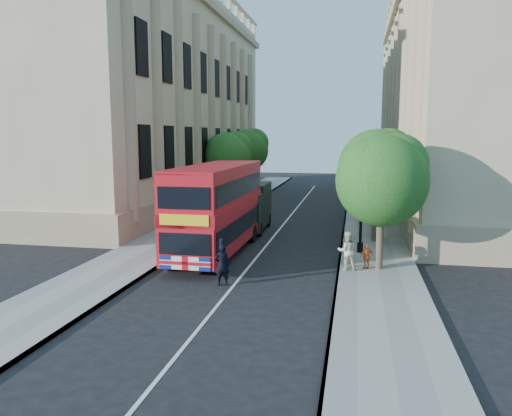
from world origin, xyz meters
The scene contains 17 objects.
ground centered at (0.00, 0.00, 0.00)m, with size 120.00×120.00×0.00m, color black.
pavement_right centered at (5.75, 10.00, 0.06)m, with size 3.50×80.00×0.12m, color gray.
pavement_left centered at (-5.75, 10.00, 0.06)m, with size 3.50×80.00×0.12m, color gray.
building_right centered at (13.80, 24.00, 9.00)m, with size 12.00×38.00×18.00m, color tan.
building_left centered at (-13.80, 24.00, 9.00)m, with size 12.00×38.00×18.00m, color tan.
tree_right_near centered at (5.84, 3.03, 4.25)m, with size 4.00×4.00×6.08m.
tree_right_mid centered at (5.84, 9.03, 4.45)m, with size 4.20×4.20×6.37m.
tree_right_far centered at (5.84, 15.03, 4.31)m, with size 4.00×4.00×6.15m.
tree_left_far centered at (-5.96, 22.03, 4.44)m, with size 4.00×4.00×6.30m.
tree_left_back centered at (-5.96, 30.03, 4.71)m, with size 4.20×4.20×6.65m.
lamp_post centered at (5.00, 6.00, 2.51)m, with size 0.32×0.32×5.16m.
double_decker_bus centered at (-2.07, 4.64, 2.44)m, with size 2.66×9.60×4.42m.
box_van centered at (-1.80, 11.06, 1.44)m, with size 2.22×5.19×2.94m.
police_constable centered at (-0.46, -0.41, 0.84)m, with size 0.61×0.40×1.68m, color black.
woman_pedestrian centered at (4.40, 2.50, 0.97)m, with size 0.83×0.65×1.71m, color silver.
child_a centered at (5.26, 2.81, 0.69)m, with size 0.66×0.28×1.13m, color orange.
child_b centered at (4.40, 3.93, 0.71)m, with size 0.76×0.44×1.18m, color #E8C54F.
Camera 1 is at (4.65, -19.14, 5.99)m, focal length 35.00 mm.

